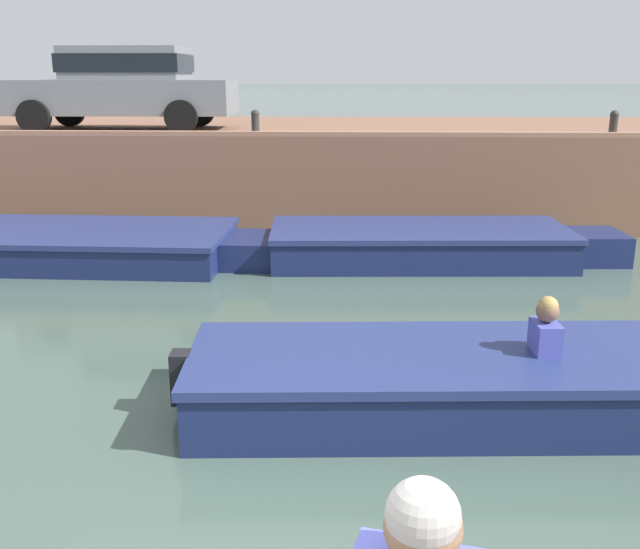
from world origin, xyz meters
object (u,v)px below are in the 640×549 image
(mooring_bollard_east, at_px, (614,122))
(mooring_bollard_mid, at_px, (255,121))
(boat_moored_central_navy, at_px, (434,244))
(boat_moored_west_navy, at_px, (69,245))
(car_left_inner_grey, at_px, (123,85))
(motorboat_passing, at_px, (488,382))

(mooring_bollard_east, bearing_deg, mooring_bollard_mid, 180.00)
(mooring_bollard_mid, distance_m, mooring_bollard_east, 6.23)
(boat_moored_central_navy, bearing_deg, boat_moored_west_navy, -178.49)
(mooring_bollard_east, bearing_deg, car_left_inner_grey, 172.24)
(boat_moored_west_navy, bearing_deg, mooring_bollard_east, 13.76)
(motorboat_passing, height_order, mooring_bollard_mid, mooring_bollard_mid)
(motorboat_passing, relative_size, car_left_inner_grey, 1.29)
(mooring_bollard_mid, bearing_deg, car_left_inner_grey, 155.67)
(boat_moored_central_navy, bearing_deg, mooring_bollard_mid, 145.64)
(boat_moored_central_navy, relative_size, car_left_inner_grey, 1.24)
(motorboat_passing, distance_m, mooring_bollard_east, 8.09)
(motorboat_passing, bearing_deg, boat_moored_central_navy, 88.53)
(motorboat_passing, bearing_deg, boat_moored_west_navy, 137.96)
(motorboat_passing, relative_size, mooring_bollard_mid, 12.67)
(car_left_inner_grey, bearing_deg, boat_moored_west_navy, -89.62)
(boat_moored_central_navy, distance_m, mooring_bollard_east, 4.21)
(boat_moored_central_navy, height_order, mooring_bollard_east, mooring_bollard_east)
(mooring_bollard_mid, bearing_deg, boat_moored_west_navy, -140.77)
(motorboat_passing, bearing_deg, mooring_bollard_mid, 111.67)
(mooring_bollard_mid, xyz_separation_m, mooring_bollard_east, (6.23, 0.00, 0.00))
(boat_moored_central_navy, distance_m, car_left_inner_grey, 6.93)
(boat_moored_west_navy, height_order, motorboat_passing, motorboat_passing)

